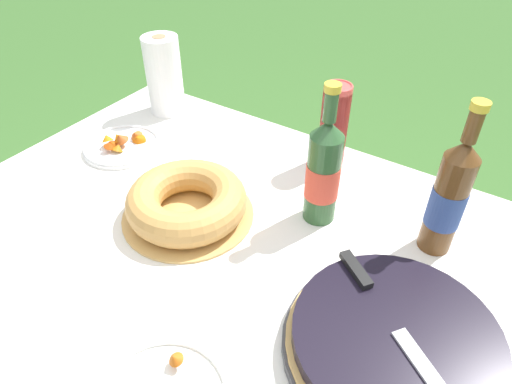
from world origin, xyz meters
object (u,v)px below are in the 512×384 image
(berry_tart, at_px, (394,342))
(cider_bottle_green, at_px, (323,172))
(cup_stack, at_px, (334,126))
(snack_plate_left, at_px, (122,145))
(cider_bottle_amber, at_px, (449,198))
(paper_towel_roll, at_px, (164,75))
(serving_knife, at_px, (388,316))
(bundt_cake, at_px, (187,202))

(berry_tart, relative_size, cider_bottle_green, 1.15)
(cup_stack, height_order, snack_plate_left, cup_stack)
(cider_bottle_amber, distance_m, paper_towel_roll, 0.91)
(serving_knife, height_order, cup_stack, cup_stack)
(cup_stack, distance_m, cider_bottle_green, 0.23)
(snack_plate_left, xyz_separation_m, paper_towel_roll, (-0.04, 0.24, 0.11))
(paper_towel_roll, bearing_deg, bundt_cake, -42.98)
(serving_knife, relative_size, paper_towel_roll, 1.31)
(berry_tart, bearing_deg, bundt_cake, 171.57)
(cup_stack, bearing_deg, snack_plate_left, -153.08)
(cider_bottle_green, bearing_deg, cider_bottle_amber, 11.71)
(bundt_cake, bearing_deg, cider_bottle_amber, 23.48)
(cider_bottle_green, xyz_separation_m, cider_bottle_amber, (0.25, 0.05, 0.01))
(cider_bottle_green, bearing_deg, paper_towel_roll, 163.43)
(serving_knife, distance_m, cider_bottle_green, 0.34)
(berry_tart, bearing_deg, cider_bottle_green, 137.74)
(cider_bottle_amber, xyz_separation_m, paper_towel_roll, (-0.90, 0.14, -0.02))
(berry_tart, bearing_deg, snack_plate_left, 167.27)
(serving_knife, distance_m, snack_plate_left, 0.87)
(berry_tart, distance_m, serving_knife, 0.05)
(berry_tart, bearing_deg, cup_stack, 127.06)
(berry_tart, distance_m, bundt_cake, 0.53)
(cider_bottle_green, xyz_separation_m, paper_towel_roll, (-0.64, 0.19, -0.01))
(serving_knife, height_order, paper_towel_roll, paper_towel_roll)
(cider_bottle_amber, relative_size, snack_plate_left, 1.61)
(berry_tart, height_order, bundt_cake, bundt_cake)
(berry_tart, distance_m, cider_bottle_amber, 0.32)
(berry_tart, bearing_deg, cider_bottle_amber, 93.33)
(cup_stack, distance_m, cider_bottle_amber, 0.37)
(berry_tart, xyz_separation_m, bundt_cake, (-0.53, 0.08, 0.01))
(bundt_cake, relative_size, cup_stack, 1.35)
(serving_knife, xyz_separation_m, bundt_cake, (-0.50, 0.06, -0.02))
(bundt_cake, height_order, cider_bottle_green, cider_bottle_green)
(bundt_cake, relative_size, cider_bottle_amber, 0.88)
(bundt_cake, xyz_separation_m, snack_plate_left, (-0.34, 0.12, -0.03))
(cup_stack, bearing_deg, paper_towel_roll, -177.55)
(cup_stack, height_order, cider_bottle_green, cider_bottle_green)
(cider_bottle_amber, bearing_deg, paper_towel_roll, 171.23)
(cider_bottle_amber, relative_size, paper_towel_roll, 1.44)
(serving_knife, xyz_separation_m, cider_bottle_amber, (0.01, 0.28, 0.07))
(serving_knife, bearing_deg, snack_plate_left, -155.84)
(cider_bottle_amber, height_order, snack_plate_left, cider_bottle_amber)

